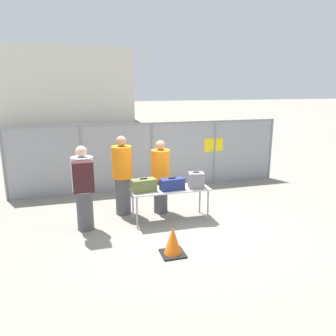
% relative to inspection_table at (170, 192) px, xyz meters
% --- Properties ---
extents(ground_plane, '(120.00, 120.00, 0.00)m').
position_rel_inspection_table_xyz_m(ground_plane, '(0.17, -0.13, -0.67)').
color(ground_plane, gray).
extents(fence_section, '(7.85, 0.07, 1.92)m').
position_rel_inspection_table_xyz_m(fence_section, '(0.19, 2.44, 0.34)').
color(fence_section, gray).
rests_on(fence_section, ground_plane).
extents(inspection_table, '(1.71, 0.60, 0.74)m').
position_rel_inspection_table_xyz_m(inspection_table, '(0.00, 0.00, 0.00)').
color(inspection_table, '#B2B2AD').
rests_on(inspection_table, ground_plane).
extents(suitcase_olive, '(0.54, 0.31, 0.29)m').
position_rel_inspection_table_xyz_m(suitcase_olive, '(-0.60, -0.02, 0.20)').
color(suitcase_olive, '#566033').
rests_on(suitcase_olive, inspection_table).
extents(suitcase_navy, '(0.53, 0.24, 0.28)m').
position_rel_inspection_table_xyz_m(suitcase_navy, '(0.01, -0.09, 0.19)').
color(suitcase_navy, navy).
rests_on(suitcase_navy, inspection_table).
extents(suitcase_grey, '(0.37, 0.32, 0.37)m').
position_rel_inspection_table_xyz_m(suitcase_grey, '(0.56, -0.09, 0.24)').
color(suitcase_grey, slate).
rests_on(suitcase_grey, inspection_table).
extents(traveler_hooded, '(0.44, 0.68, 1.77)m').
position_rel_inspection_table_xyz_m(traveler_hooded, '(-1.83, -0.02, 0.30)').
color(traveler_hooded, '#4C4C51').
rests_on(traveler_hooded, ground_plane).
extents(security_worker_near, '(0.43, 0.43, 1.72)m').
position_rel_inspection_table_xyz_m(security_worker_near, '(-0.08, 0.55, 0.22)').
color(security_worker_near, '#4C4C51').
rests_on(security_worker_near, ground_plane).
extents(security_worker_far, '(0.45, 0.45, 1.84)m').
position_rel_inspection_table_xyz_m(security_worker_far, '(-0.94, 0.70, 0.28)').
color(security_worker_far, '#4C4C51').
rests_on(security_worker_far, ground_plane).
extents(utility_trailer, '(3.62, 2.28, 0.65)m').
position_rel_inspection_table_xyz_m(utility_trailer, '(2.53, 4.08, -0.28)').
color(utility_trailer, silver).
rests_on(utility_trailer, ground_plane).
extents(distant_hangar, '(10.04, 10.98, 5.65)m').
position_rel_inspection_table_xyz_m(distant_hangar, '(-2.41, 23.75, 2.15)').
color(distant_hangar, beige).
rests_on(distant_hangar, ground_plane).
extents(traffic_cone, '(0.42, 0.42, 0.52)m').
position_rel_inspection_table_xyz_m(traffic_cone, '(-0.40, -1.48, -0.43)').
color(traffic_cone, black).
rests_on(traffic_cone, ground_plane).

